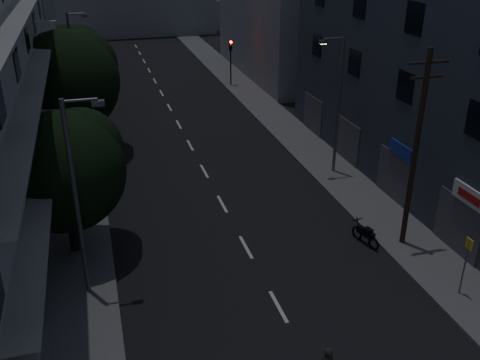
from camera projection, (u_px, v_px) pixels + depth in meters
ground at (189, 143)px, 37.02m from camera, size 160.00×160.00×0.00m
sidewalk_left at (76, 153)px, 35.13m from camera, size 3.00×90.00×0.15m
sidewalk_right at (290, 132)px, 38.85m from camera, size 3.00×90.00×0.15m
lane_markings at (174, 115)px, 42.47m from camera, size 0.15×60.50×0.01m
building_right at (449, 95)px, 28.08m from camera, size 6.19×28.00×11.00m
building_far_right at (274, 8)px, 52.05m from camera, size 6.00×20.00×13.00m
tree_near at (65, 167)px, 22.75m from camera, size 5.29×5.29×6.52m
tree_mid at (68, 78)px, 33.02m from camera, size 6.41×6.41×7.89m
tree_far at (71, 54)px, 43.59m from camera, size 5.21×5.21×6.45m
traffic_signal_far_right at (231, 53)px, 49.12m from camera, size 0.28×0.37×4.10m
traffic_signal_far_left at (80, 62)px, 45.88m from camera, size 0.28×0.37×4.10m
street_lamp_left_near at (78, 192)px, 19.74m from camera, size 1.51×0.25×8.00m
street_lamp_right at (337, 100)px, 30.48m from camera, size 1.51×0.25×8.00m
street_lamp_left_far at (75, 63)px, 38.87m from camera, size 1.51×0.25×8.00m
utility_pole at (416, 148)px, 22.99m from camera, size 1.80×0.24×9.00m
bus_stop_sign at (467, 256)px, 20.72m from camera, size 0.06×0.35×2.52m
motorcycle at (365, 235)px, 24.93m from camera, size 0.67×1.77×1.15m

